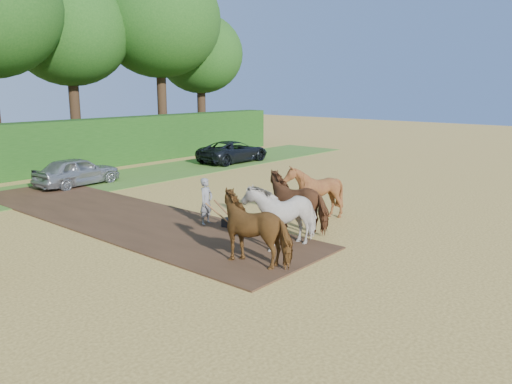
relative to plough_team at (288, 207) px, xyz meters
The scene contains 4 objects.
ground 3.76m from the plough_team, behind, with size 120.00×120.00×0.00m, color gold.
earth_strip 6.77m from the plough_team, 107.91° to the left, with size 4.50×17.00×0.05m, color #472D1C.
grass_verge 13.88m from the plough_team, 104.91° to the left, with size 50.00×5.00×0.03m, color #38601E.
plough_team is the anchor object (origin of this frame).
Camera 1 is at (-9.39, -8.98, 4.97)m, focal length 35.00 mm.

